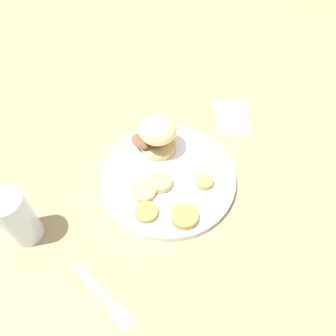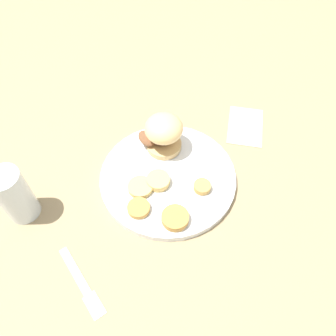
% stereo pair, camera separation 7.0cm
% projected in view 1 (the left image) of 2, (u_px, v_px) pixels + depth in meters
% --- Properties ---
extents(ground_plane, '(4.00, 4.00, 0.00)m').
position_uv_depth(ground_plane, '(168.00, 179.00, 0.73)').
color(ground_plane, '#937F5B').
extents(dinner_plate, '(0.30, 0.30, 0.02)m').
position_uv_depth(dinner_plate, '(168.00, 177.00, 0.73)').
color(dinner_plate, white).
rests_on(dinner_plate, ground_plane).
extents(sandwich, '(0.10, 0.09, 0.09)m').
position_uv_depth(sandwich, '(157.00, 133.00, 0.73)').
color(sandwich, tan).
rests_on(sandwich, dinner_plate).
extents(potato_round_0, '(0.04, 0.04, 0.01)m').
position_uv_depth(potato_round_0, '(204.00, 182.00, 0.70)').
color(potato_round_0, tan).
rests_on(potato_round_0, dinner_plate).
extents(potato_round_1, '(0.05, 0.05, 0.02)m').
position_uv_depth(potato_round_1, '(161.00, 182.00, 0.70)').
color(potato_round_1, '#DBB766').
rests_on(potato_round_1, dinner_plate).
extents(potato_round_2, '(0.05, 0.05, 0.01)m').
position_uv_depth(potato_round_2, '(143.00, 191.00, 0.69)').
color(potato_round_2, '#DBB766').
rests_on(potato_round_2, dinner_plate).
extents(potato_round_3, '(0.06, 0.06, 0.02)m').
position_uv_depth(potato_round_3, '(184.00, 216.00, 0.65)').
color(potato_round_3, '#BC8942').
rests_on(potato_round_3, dinner_plate).
extents(potato_round_4, '(0.05, 0.05, 0.01)m').
position_uv_depth(potato_round_4, '(146.00, 212.00, 0.66)').
color(potato_round_4, '#BC8942').
rests_on(potato_round_4, dinner_plate).
extents(fork, '(0.15, 0.04, 0.00)m').
position_uv_depth(fork, '(102.00, 295.00, 0.58)').
color(fork, silver).
rests_on(fork, ground_plane).
extents(drinking_glass, '(0.06, 0.06, 0.13)m').
position_uv_depth(drinking_glass, '(17.00, 218.00, 0.61)').
color(drinking_glass, silver).
rests_on(drinking_glass, ground_plane).
extents(napkin, '(0.14, 0.16, 0.01)m').
position_uv_depth(napkin, '(232.00, 117.00, 0.84)').
color(napkin, beige).
rests_on(napkin, ground_plane).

